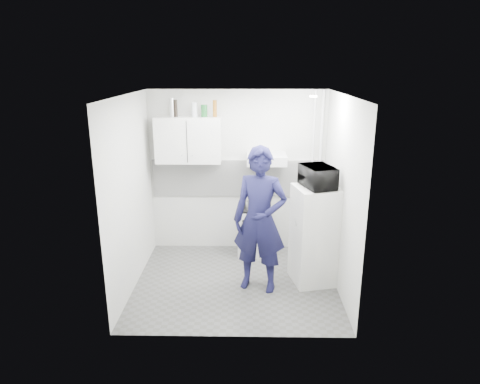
{
  "coord_description": "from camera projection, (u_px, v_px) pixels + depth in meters",
  "views": [
    {
      "loc": [
        0.16,
        -5.42,
        2.98
      ],
      "look_at": [
        0.06,
        0.3,
        1.25
      ],
      "focal_mm": 32.0,
      "sensor_mm": 36.0,
      "label": 1
    }
  ],
  "objects": [
    {
      "name": "wall_back",
      "position": [
        238.0,
        172.0,
        6.88
      ],
      "size": [
        2.8,
        0.0,
        2.8
      ],
      "primitive_type": "plane",
      "rotation": [
        1.57,
        0.0,
        0.0
      ],
      "color": "silver",
      "rests_on": "floor"
    },
    {
      "name": "wall_left",
      "position": [
        131.0,
        194.0,
        5.7
      ],
      "size": [
        0.0,
        2.6,
        2.6
      ],
      "primitive_type": "plane",
      "rotation": [
        1.57,
        0.0,
        1.57
      ],
      "color": "silver",
      "rests_on": "floor"
    },
    {
      "name": "pipe_a",
      "position": [
        319.0,
        174.0,
        6.78
      ],
      "size": [
        0.05,
        0.05,
        2.6
      ],
      "primitive_type": "cylinder",
      "color": "silver",
      "rests_on": "floor"
    },
    {
      "name": "microwave",
      "position": [
        318.0,
        177.0,
        5.68
      ],
      "size": [
        0.61,
        0.5,
        0.29
      ],
      "primitive_type": "imported",
      "rotation": [
        0.0,
        0.0,
        1.89
      ],
      "color": "black",
      "rests_on": "fridge"
    },
    {
      "name": "person",
      "position": [
        260.0,
        220.0,
        5.65
      ],
      "size": [
        0.82,
        0.65,
        1.98
      ],
      "primitive_type": "imported",
      "rotation": [
        0.0,
        0.0,
        -0.27
      ],
      "color": "#141438",
      "rests_on": "floor"
    },
    {
      "name": "upper_cabinet",
      "position": [
        188.0,
        140.0,
        6.56
      ],
      "size": [
        1.0,
        0.35,
        0.7
      ],
      "primitive_type": "cube",
      "color": "white",
      "rests_on": "wall_back"
    },
    {
      "name": "bottle_c",
      "position": [
        175.0,
        108.0,
        6.43
      ],
      "size": [
        0.06,
        0.06,
        0.25
      ],
      "primitive_type": "cylinder",
      "color": "black",
      "rests_on": "upper_cabinet"
    },
    {
      "name": "stove_top",
      "position": [
        253.0,
        208.0,
        6.78
      ],
      "size": [
        0.45,
        0.45,
        0.03
      ],
      "primitive_type": "cube",
      "color": "black",
      "rests_on": "stove"
    },
    {
      "name": "backsplash",
      "position": [
        238.0,
        178.0,
        6.89
      ],
      "size": [
        2.74,
        0.03,
        0.6
      ],
      "primitive_type": "cube",
      "color": "white",
      "rests_on": "wall_back"
    },
    {
      "name": "canister_b",
      "position": [
        204.0,
        111.0,
        6.43
      ],
      "size": [
        0.1,
        0.1,
        0.18
      ],
      "primitive_type": "cylinder",
      "color": "#144C1E",
      "rests_on": "upper_cabinet"
    },
    {
      "name": "stove",
      "position": [
        253.0,
        231.0,
        6.9
      ],
      "size": [
        0.47,
        0.47,
        0.76
      ],
      "primitive_type": "cube",
      "color": "silver",
      "rests_on": "floor"
    },
    {
      "name": "canister_a",
      "position": [
        194.0,
        110.0,
        6.43
      ],
      "size": [
        0.09,
        0.09,
        0.22
      ],
      "primitive_type": "cylinder",
      "color": "#B2B7BC",
      "rests_on": "upper_cabinet"
    },
    {
      "name": "ceiling_spot_fixture",
      "position": [
        313.0,
        96.0,
        5.49
      ],
      "size": [
        0.1,
        0.1,
        0.02
      ],
      "primitive_type": "cylinder",
      "color": "white",
      "rests_on": "ceiling"
    },
    {
      "name": "wall_right",
      "position": [
        341.0,
        195.0,
        5.66
      ],
      "size": [
        0.0,
        2.6,
        2.6
      ],
      "primitive_type": "plane",
      "rotation": [
        1.57,
        0.0,
        -1.57
      ],
      "color": "silver",
      "rests_on": "floor"
    },
    {
      "name": "bottle_b",
      "position": [
        172.0,
        108.0,
        6.42
      ],
      "size": [
        0.07,
        0.07,
        0.28
      ],
      "primitive_type": "cylinder",
      "color": "silver",
      "rests_on": "upper_cabinet"
    },
    {
      "name": "floor",
      "position": [
        236.0,
        282.0,
        6.06
      ],
      "size": [
        2.8,
        2.8,
        0.0
      ],
      "primitive_type": "plane",
      "color": "#525252",
      "rests_on": "ground"
    },
    {
      "name": "pipe_b",
      "position": [
        312.0,
        173.0,
        6.78
      ],
      "size": [
        0.04,
        0.04,
        2.6
      ],
      "primitive_type": "cylinder",
      "color": "silver",
      "rests_on": "floor"
    },
    {
      "name": "bottle_e",
      "position": [
        215.0,
        108.0,
        6.42
      ],
      "size": [
        0.06,
        0.06,
        0.25
      ],
      "primitive_type": "cylinder",
      "color": "brown",
      "rests_on": "upper_cabinet"
    },
    {
      "name": "range_hood",
      "position": [
        266.0,
        159.0,
        6.55
      ],
      "size": [
        0.6,
        0.5,
        0.14
      ],
      "primitive_type": "cube",
      "color": "silver",
      "rests_on": "wall_back"
    },
    {
      "name": "ceiling",
      "position": [
        235.0,
        95.0,
        5.3
      ],
      "size": [
        2.8,
        2.8,
        0.0
      ],
      "primitive_type": "plane",
      "color": "white",
      "rests_on": "wall_back"
    },
    {
      "name": "fridge",
      "position": [
        315.0,
        235.0,
        5.92
      ],
      "size": [
        0.68,
        0.68,
        1.38
      ],
      "primitive_type": "cube",
      "rotation": [
        0.0,
        0.0,
        0.22
      ],
      "color": "white",
      "rests_on": "floor"
    },
    {
      "name": "saucepan",
      "position": [
        252.0,
        205.0,
        6.71
      ],
      "size": [
        0.21,
        0.21,
        0.11
      ],
      "primitive_type": "cylinder",
      "color": "silver",
      "rests_on": "stove_top"
    }
  ]
}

